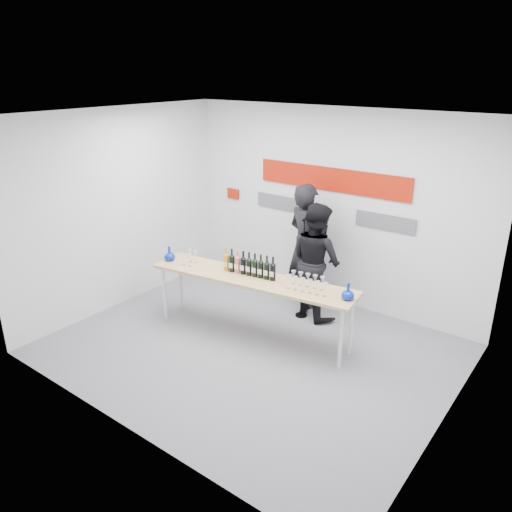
{
  "coord_description": "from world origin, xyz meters",
  "views": [
    {
      "loc": [
        3.52,
        -4.56,
        3.53
      ],
      "look_at": [
        -0.22,
        0.41,
        1.15
      ],
      "focal_mm": 35.0,
      "sensor_mm": 36.0,
      "label": 1
    }
  ],
  "objects_px": {
    "presenter_right": "(316,261)",
    "mic_stand": "(302,287)",
    "presenter_left": "(305,246)",
    "tasting_table": "(252,282)"
  },
  "relations": [
    {
      "from": "mic_stand",
      "to": "presenter_left",
      "type": "bearing_deg",
      "value": 103.66
    },
    {
      "from": "presenter_left",
      "to": "presenter_right",
      "type": "relative_size",
      "value": 1.11
    },
    {
      "from": "presenter_right",
      "to": "presenter_left",
      "type": "bearing_deg",
      "value": -14.2
    },
    {
      "from": "tasting_table",
      "to": "mic_stand",
      "type": "distance_m",
      "value": 0.99
    },
    {
      "from": "presenter_right",
      "to": "mic_stand",
      "type": "distance_m",
      "value": 0.45
    },
    {
      "from": "presenter_left",
      "to": "mic_stand",
      "type": "height_order",
      "value": "presenter_left"
    },
    {
      "from": "presenter_left",
      "to": "mic_stand",
      "type": "distance_m",
      "value": 0.67
    },
    {
      "from": "tasting_table",
      "to": "presenter_left",
      "type": "relative_size",
      "value": 1.54
    },
    {
      "from": "presenter_left",
      "to": "presenter_right",
      "type": "distance_m",
      "value": 0.41
    },
    {
      "from": "presenter_left",
      "to": "tasting_table",
      "type": "bearing_deg",
      "value": 108.61
    }
  ]
}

